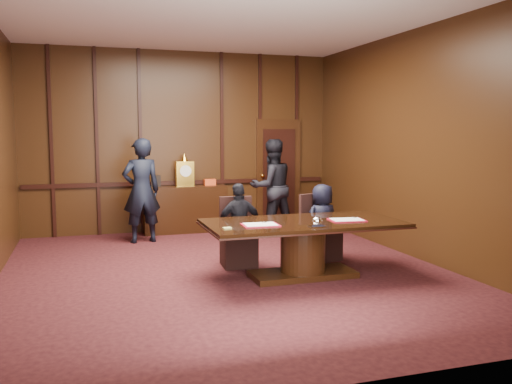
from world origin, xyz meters
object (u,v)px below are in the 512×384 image
witness_right (272,187)px  signatory_left (240,225)px  sideboard (185,207)px  witness_left (141,191)px  conference_table (303,240)px  signatory_right (322,222)px

witness_right → signatory_left: bearing=52.1°
witness_right → sideboard: bearing=-32.5°
sideboard → witness_right: size_ratio=0.89×
witness_left → witness_right: (2.44, 0.06, -0.01)m
sideboard → witness_right: witness_right is taller
sideboard → signatory_left: 2.97m
signatory_left → witness_right: 2.63m
sideboard → signatory_left: bearing=-85.2°
sideboard → signatory_left: (0.25, -2.96, 0.12)m
conference_table → signatory_right: (0.65, 0.80, 0.07)m
signatory_left → witness_left: witness_left is taller
witness_left → signatory_left: bearing=108.6°
signatory_right → witness_right: size_ratio=0.64×
conference_table → signatory_right: bearing=50.9°
signatory_left → witness_right: size_ratio=0.67×
conference_table → signatory_left: size_ratio=2.16×
signatory_right → witness_right: 2.29m
conference_table → signatory_left: (-0.65, 0.80, 0.10)m
conference_table → signatory_left: signatory_left is taller
signatory_left → signatory_right: 1.30m
signatory_right → witness_right: bearing=-100.6°
conference_table → signatory_left: 1.04m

